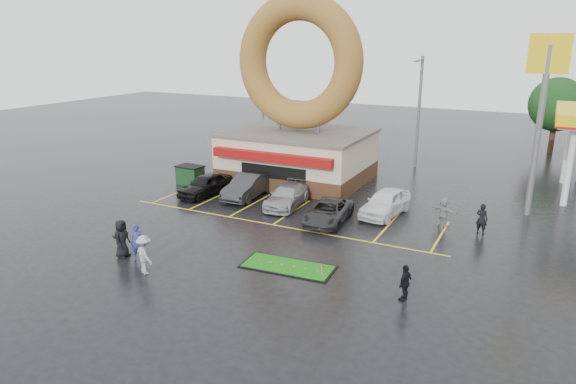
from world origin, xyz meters
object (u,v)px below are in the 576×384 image
at_px(car_silver, 287,196).
at_px(car_grey, 328,212).
at_px(car_white, 385,203).
at_px(donut_shop, 298,121).
at_px(person_cameraman, 405,283).
at_px(shell_sign, 544,92).
at_px(car_black, 205,185).
at_px(putting_green, 288,266).
at_px(person_blue, 137,243).
at_px(streetlight_mid, 419,110).
at_px(car_dgrey, 248,186).
at_px(dumpster, 190,175).
at_px(streetlight_left, 262,102).

bearing_deg(car_silver, car_grey, -29.82).
relative_size(car_silver, car_white, 1.00).
height_order(donut_shop, car_silver, donut_shop).
relative_size(car_silver, person_cameraman, 2.95).
height_order(shell_sign, car_black, shell_sign).
height_order(car_black, putting_green, car_black).
height_order(donut_shop, shell_sign, donut_shop).
xyz_separation_m(shell_sign, person_blue, (-16.43, -15.90, -6.45)).
relative_size(donut_shop, streetlight_mid, 1.50).
bearing_deg(car_white, person_cameraman, -61.76).
height_order(car_dgrey, car_white, car_dgrey).
distance_m(streetlight_mid, person_blue, 26.19).
xyz_separation_m(car_black, person_blue, (3.45, -10.35, 0.19)).
distance_m(donut_shop, car_silver, 7.51).
bearing_deg(shell_sign, putting_green, -125.87).
height_order(car_white, person_blue, person_blue).
distance_m(car_silver, dumpster, 8.85).
xyz_separation_m(car_silver, dumpster, (-8.74, 1.43, -0.02)).
xyz_separation_m(streetlight_left, car_black, (3.13, -13.47, -4.05)).
height_order(shell_sign, person_blue, shell_sign).
bearing_deg(person_blue, streetlight_left, 76.48).
height_order(car_white, dumpster, car_white).
xyz_separation_m(shell_sign, dumpster, (-22.55, -3.71, -6.73)).
bearing_deg(streetlight_left, person_cameraman, -48.94).
bearing_deg(dumpster, car_black, -31.58).
bearing_deg(person_blue, car_white, 24.84).
distance_m(car_black, car_dgrey, 2.97).
height_order(streetlight_left, dumpster, streetlight_left).
xyz_separation_m(person_cameraman, putting_green, (-5.69, 0.65, -0.75)).
relative_size(shell_sign, car_black, 2.45).
relative_size(donut_shop, car_dgrey, 2.82).
xyz_separation_m(streetlight_mid, car_black, (-10.87, -14.47, -4.05)).
height_order(car_black, car_dgrey, car_dgrey).
bearing_deg(person_blue, putting_green, -8.14).
bearing_deg(person_cameraman, shell_sign, 177.59).
xyz_separation_m(car_silver, car_white, (6.10, 1.13, 0.12)).
relative_size(car_dgrey, car_grey, 1.05).
relative_size(streetlight_mid, car_grey, 1.98).
bearing_deg(car_grey, dumpster, 161.20).
bearing_deg(car_silver, shell_sign, 15.17).
bearing_deg(shell_sign, car_black, -164.40).
bearing_deg(streetlight_left, shell_sign, -18.99).
xyz_separation_m(shell_sign, putting_green, (-9.63, -13.31, -7.34)).
bearing_deg(car_white, streetlight_left, 149.54).
bearing_deg(person_blue, car_dgrey, 64.22).
bearing_deg(dumpster, person_cameraman, -25.93).
bearing_deg(car_dgrey, car_grey, -20.02).
relative_size(shell_sign, car_grey, 2.33).
height_order(shell_sign, car_grey, shell_sign).
bearing_deg(streetlight_mid, putting_green, -91.62).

